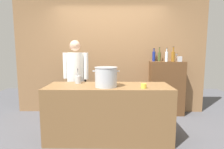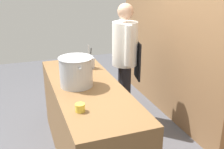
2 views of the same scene
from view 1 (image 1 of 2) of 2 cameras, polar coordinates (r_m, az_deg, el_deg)
The scene contains 14 objects.
ground_plane at distance 3.30m, azimuth -1.04°, elevation -18.92°, with size 8.00×8.00×0.00m, color #4C4C51.
brick_back_panel at distance 4.35m, azimuth -0.54°, elevation 7.95°, with size 4.40×0.10×3.00m, color olive.
prep_counter at distance 3.13m, azimuth -1.06°, elevation -11.52°, with size 2.01×0.70×0.90m, color brown.
bar_cabinet at distance 4.40m, azimuth 16.42°, elevation -4.06°, with size 0.76×0.32×1.22m, color brown.
chef at distance 3.78m, azimuth -11.05°, elevation -0.28°, with size 0.52×0.39×1.66m.
stockpot_large at distance 2.89m, azimuth -1.85°, elevation -0.75°, with size 0.42×0.36×0.31m.
utensil_crock at distance 3.24m, azimuth -10.40°, elevation -1.48°, with size 0.10×0.10×0.30m.
butter_jar at distance 2.84m, azimuth 9.73°, elevation -3.45°, with size 0.09×0.09×0.07m, color yellow.
wine_bottle_clear at distance 4.20m, azimuth 16.43°, elevation 5.37°, with size 0.06×0.06×0.30m.
wine_bottle_olive at distance 4.31m, azimuth 14.35°, elevation 5.42°, with size 0.06×0.06×0.31m.
wine_bottle_cobalt at distance 4.31m, azimuth 12.75°, elevation 5.53°, with size 0.07×0.07×0.30m.
wine_bottle_amber at distance 4.31m, azimuth 18.29°, elevation 5.37°, with size 0.08×0.08×0.33m.
wine_glass_tall at distance 4.46m, azimuth 19.23°, elevation 5.47°, with size 0.06×0.06×0.17m.
spice_tin_silver at distance 4.29m, azimuth 20.07°, elevation 4.50°, with size 0.08×0.08×0.12m, color #B2B2B7.
Camera 1 is at (0.09, -2.95, 1.47)m, focal length 29.71 mm.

